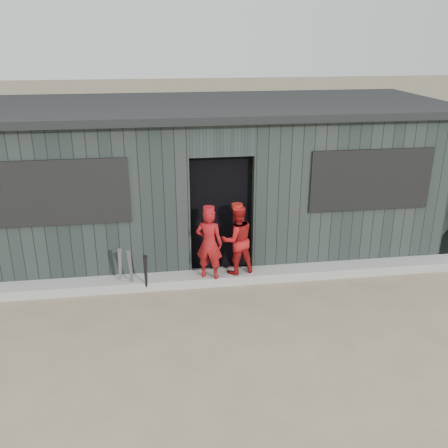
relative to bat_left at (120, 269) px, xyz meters
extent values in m
plane|color=#766951|center=(1.61, -1.73, -0.38)|extent=(80.00, 80.00, 0.00)
cube|color=#979792|center=(1.61, 0.09, -0.30)|extent=(8.00, 0.36, 0.15)
cone|color=gray|center=(0.00, 0.00, 0.00)|extent=(0.13, 0.28, 0.75)
cone|color=slate|center=(0.16, -0.07, 0.00)|extent=(0.09, 0.28, 0.75)
cone|color=black|center=(0.39, -0.15, -0.03)|extent=(0.09, 0.26, 0.68)
imported|color=maroon|center=(1.37, -0.01, 0.35)|extent=(0.49, 0.41, 1.14)
imported|color=#A51414|center=(1.82, 0.10, 0.34)|extent=(0.63, 0.54, 1.13)
imported|color=#ABABAB|center=(1.70, 0.68, 0.17)|extent=(0.62, 0.51, 1.09)
cube|color=black|center=(1.61, 1.77, 0.82)|extent=(7.60, 2.70, 2.20)
cube|color=#262E2C|center=(-0.64, 0.37, 0.87)|extent=(3.50, 0.20, 2.50)
cube|color=#29312E|center=(3.86, 0.37, 0.87)|extent=(3.50, 0.20, 2.50)
cube|color=#2A3230|center=(1.61, 0.37, 1.87)|extent=(1.00, 0.20, 0.50)
cube|color=#2C3533|center=(5.51, 1.77, 0.87)|extent=(0.20, 3.00, 2.50)
cube|color=#2C3433|center=(1.61, 3.17, 0.87)|extent=(8.00, 0.20, 2.50)
cube|color=black|center=(1.61, 1.77, 2.18)|extent=(8.30, 3.30, 0.12)
cube|color=black|center=(-0.79, 0.25, 1.17)|extent=(2.00, 0.04, 1.00)
cube|color=black|center=(4.01, 0.25, 1.17)|extent=(2.00, 0.04, 1.00)
cube|color=black|center=(1.49, 0.94, 0.97)|extent=(0.20, 0.20, 0.91)
cube|color=black|center=(1.84, 0.86, 0.92)|extent=(0.21, 0.18, 0.80)
camera|label=1|loc=(0.60, -7.01, 3.38)|focal=40.00mm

